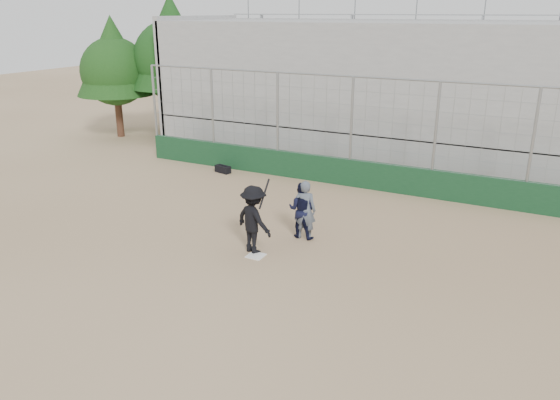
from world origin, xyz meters
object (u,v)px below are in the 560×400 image
at_px(umpire, 305,213).
at_px(equipment_bag, 223,169).
at_px(batter_at_plate, 254,220).
at_px(catcher_crouched, 301,219).

distance_m(umpire, equipment_bag, 7.39).
bearing_deg(batter_at_plate, equipment_bag, 129.20).
bearing_deg(umpire, equipment_bag, -49.95).
relative_size(batter_at_plate, catcher_crouched, 1.79).
distance_m(batter_at_plate, equipment_bag, 7.84).
relative_size(umpire, equipment_bag, 2.17).
bearing_deg(umpire, batter_at_plate, 48.92).
height_order(batter_at_plate, equipment_bag, batter_at_plate).
bearing_deg(catcher_crouched, equipment_bag, 140.98).
distance_m(batter_at_plate, catcher_crouched, 1.68).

